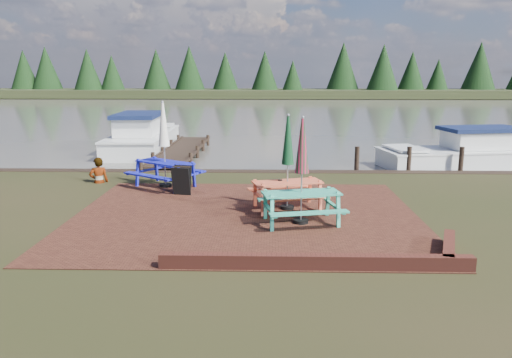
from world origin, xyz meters
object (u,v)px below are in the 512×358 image
object	(u,v)px
jetty	(181,151)
person	(97,158)
picnic_table_red	(287,177)
picnic_table_teal	(301,187)
picnic_table_blue	(165,158)
boat_near	(465,154)
boat_jetty	(143,139)
chalkboard	(182,180)

from	to	relation	value
jetty	person	bearing A→B (deg)	-104.95
picnic_table_red	picnic_table_teal	bearing A→B (deg)	-93.53
picnic_table_red	picnic_table_blue	xyz separation A→B (m)	(-3.90, 2.63, 0.07)
boat_near	picnic_table_blue	bearing A→B (deg)	102.74
picnic_table_red	picnic_table_blue	world-z (taller)	picnic_table_blue
boat_jetty	person	world-z (taller)	boat_jetty
jetty	person	world-z (taller)	person
picnic_table_blue	chalkboard	size ratio (longest dim) A/B	3.11
jetty	person	size ratio (longest dim) A/B	5.22
picnic_table_red	boat_near	xyz separation A→B (m)	(7.67, 7.45, -0.56)
picnic_table_blue	boat_jetty	distance (m)	9.26
picnic_table_teal	person	xyz separation A→B (m)	(-6.61, 4.51, -0.06)
picnic_table_teal	picnic_table_red	size ratio (longest dim) A/B	1.02
picnic_table_blue	boat_near	distance (m)	12.55
boat_jetty	boat_near	world-z (taller)	boat_jetty
picnic_table_red	boat_jetty	size ratio (longest dim) A/B	0.34
picnic_table_blue	picnic_table_teal	bearing A→B (deg)	-9.11
picnic_table_teal	picnic_table_red	xyz separation A→B (m)	(-0.30, 1.31, -0.02)
chalkboard	boat_jetty	distance (m)	10.49
jetty	person	distance (m)	6.66
picnic_table_teal	boat_jetty	world-z (taller)	picnic_table_teal
picnic_table_teal	boat_jetty	size ratio (longest dim) A/B	0.35
picnic_table_blue	person	size ratio (longest dim) A/B	1.60
chalkboard	boat_jetty	bearing A→B (deg)	119.24
boat_near	person	bearing A→B (deg)	97.00
jetty	boat_near	size ratio (longest dim) A/B	1.29
picnic_table_teal	picnic_table_blue	bearing A→B (deg)	125.00
jetty	boat_jetty	size ratio (longest dim) A/B	1.21
picnic_table_blue	chalkboard	distance (m)	1.39
picnic_table_teal	picnic_table_blue	size ratio (longest dim) A/B	0.95
picnic_table_blue	boat_near	size ratio (longest dim) A/B	0.39
picnic_table_teal	boat_near	world-z (taller)	picnic_table_teal
jetty	boat_jetty	world-z (taller)	boat_jetty
picnic_table_red	boat_jetty	bearing A→B (deg)	104.67
picnic_table_red	person	distance (m)	7.08
boat_jetty	boat_near	bearing A→B (deg)	-17.17
chalkboard	jetty	bearing A→B (deg)	108.84
picnic_table_blue	chalkboard	bearing A→B (deg)	-21.72
picnic_table_teal	person	world-z (taller)	picnic_table_teal
boat_jetty	picnic_table_blue	bearing A→B (deg)	-73.40
picnic_table_teal	person	size ratio (longest dim) A/B	1.52
picnic_table_blue	picnic_table_red	bearing A→B (deg)	0.09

